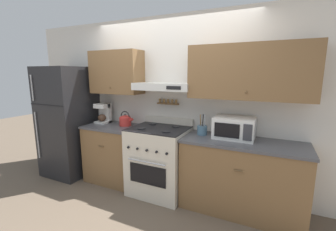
{
  "coord_description": "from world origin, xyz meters",
  "views": [
    {
      "loc": [
        1.44,
        -2.44,
        1.72
      ],
      "look_at": [
        0.15,
        0.26,
        1.16
      ],
      "focal_mm": 24.0,
      "sensor_mm": 36.0,
      "label": 1
    }
  ],
  "objects": [
    {
      "name": "refrigerator",
      "position": [
        -1.72,
        0.22,
        0.92
      ],
      "size": [
        0.74,
        0.79,
        1.83
      ],
      "color": "#232326",
      "rests_on": "ground_plane"
    },
    {
      "name": "coffee_maker",
      "position": [
        -1.12,
        0.42,
        1.07
      ],
      "size": [
        0.21,
        0.21,
        0.32
      ],
      "color": "white",
      "rests_on": "counter_left"
    },
    {
      "name": "ground_plane",
      "position": [
        0.0,
        0.0,
        0.0
      ],
      "size": [
        16.0,
        16.0,
        0.0
      ],
      "primitive_type": "plane",
      "color": "brown"
    },
    {
      "name": "stove_range",
      "position": [
        0.0,
        0.28,
        0.49
      ],
      "size": [
        0.8,
        0.7,
        1.07
      ],
      "color": "beige",
      "rests_on": "ground_plane"
    },
    {
      "name": "utensil_crock",
      "position": [
        0.59,
        0.4,
        0.98
      ],
      "size": [
        0.13,
        0.13,
        0.28
      ],
      "color": "slate",
      "rests_on": "counter_right"
    },
    {
      "name": "wall_back",
      "position": [
        0.13,
        0.58,
        1.43
      ],
      "size": [
        5.2,
        0.46,
        2.55
      ],
      "color": "silver",
      "rests_on": "ground_plane"
    },
    {
      "name": "counter_right",
      "position": [
        1.14,
        0.32,
        0.46
      ],
      "size": [
        1.47,
        0.62,
        0.91
      ],
      "color": "brown",
      "rests_on": "ground_plane"
    },
    {
      "name": "microwave",
      "position": [
        1.01,
        0.41,
        1.05
      ],
      "size": [
        0.5,
        0.37,
        0.27
      ],
      "color": "white",
      "rests_on": "counter_right"
    },
    {
      "name": "counter_left",
      "position": [
        -0.83,
        0.32,
        0.46
      ],
      "size": [
        0.87,
        0.62,
        0.91
      ],
      "color": "brown",
      "rests_on": "ground_plane"
    },
    {
      "name": "tea_kettle",
      "position": [
        -0.66,
        0.4,
        1.0
      ],
      "size": [
        0.24,
        0.19,
        0.23
      ],
      "color": "red",
      "rests_on": "counter_left"
    }
  ]
}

